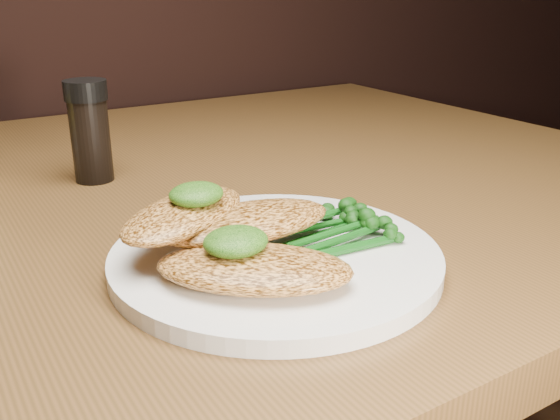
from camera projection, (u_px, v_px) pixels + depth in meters
plate at (276, 257)px, 0.45m from camera, size 0.24×0.24×0.01m
chicken_front at (254, 268)px, 0.40m from camera, size 0.14×0.13×0.02m
chicken_mid at (247, 222)px, 0.45m from camera, size 0.13×0.07×0.02m
chicken_back at (184, 214)px, 0.44m from camera, size 0.14×0.12×0.02m
pesto_front at (236, 241)px, 0.40m from camera, size 0.05×0.05×0.02m
pesto_back at (196, 194)px, 0.44m from camera, size 0.05×0.05×0.02m
broccolini_bundle at (322, 227)px, 0.46m from camera, size 0.12×0.09×0.02m
pepper_grinder at (90, 132)px, 0.62m from camera, size 0.06×0.06×0.10m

